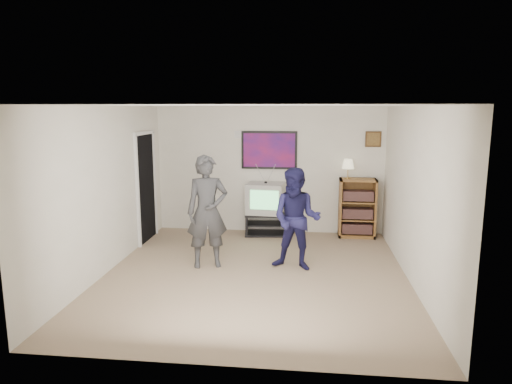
% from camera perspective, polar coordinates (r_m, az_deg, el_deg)
% --- Properties ---
extents(room_shell, '(4.51, 5.00, 2.51)m').
position_cam_1_polar(room_shell, '(6.98, 0.20, 0.40)').
color(room_shell, '#7B664E').
rests_on(room_shell, ground).
extents(media_stand, '(0.92, 0.57, 0.44)m').
position_cam_1_polar(media_stand, '(9.03, 1.42, -3.97)').
color(media_stand, black).
rests_on(media_stand, room_shell).
extents(crt_television, '(0.75, 0.66, 0.59)m').
position_cam_1_polar(crt_television, '(8.92, 1.22, -0.76)').
color(crt_television, '#A5A6A1').
rests_on(crt_television, media_stand).
extents(bookshelf, '(0.69, 0.40, 1.14)m').
position_cam_1_polar(bookshelf, '(9.02, 12.53, -1.95)').
color(bookshelf, brown).
rests_on(bookshelf, room_shell).
extents(table_lamp, '(0.23, 0.23, 0.37)m').
position_cam_1_polar(table_lamp, '(8.91, 11.42, 2.87)').
color(table_lamp, beige).
rests_on(table_lamp, bookshelf).
extents(person_tall, '(0.74, 0.60, 1.76)m').
position_cam_1_polar(person_tall, '(7.13, -6.10, -2.46)').
color(person_tall, '#323235').
rests_on(person_tall, room_shell).
extents(person_short, '(0.88, 0.75, 1.58)m').
position_cam_1_polar(person_short, '(7.01, 5.07, -3.41)').
color(person_short, '#18173F').
rests_on(person_short, room_shell).
extents(controller_left, '(0.04, 0.11, 0.03)m').
position_cam_1_polar(controller_left, '(7.22, -5.57, -0.05)').
color(controller_left, white).
rests_on(controller_left, person_tall).
extents(controller_right, '(0.06, 0.13, 0.04)m').
position_cam_1_polar(controller_right, '(7.17, 5.24, -0.41)').
color(controller_right, white).
rests_on(controller_right, person_short).
extents(poster, '(1.10, 0.03, 0.75)m').
position_cam_1_polar(poster, '(9.03, 1.66, 5.25)').
color(poster, black).
rests_on(poster, room_shell).
extents(air_vent, '(0.28, 0.02, 0.14)m').
position_cam_1_polar(air_vent, '(9.07, -1.82, 7.17)').
color(air_vent, white).
rests_on(air_vent, room_shell).
extents(small_picture, '(0.30, 0.03, 0.30)m').
position_cam_1_polar(small_picture, '(9.07, 14.44, 6.41)').
color(small_picture, '#492D17').
rests_on(small_picture, room_shell).
extents(doorway, '(0.03, 0.85, 2.00)m').
position_cam_1_polar(doorway, '(8.74, -13.63, 0.48)').
color(doorway, black).
rests_on(doorway, room_shell).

